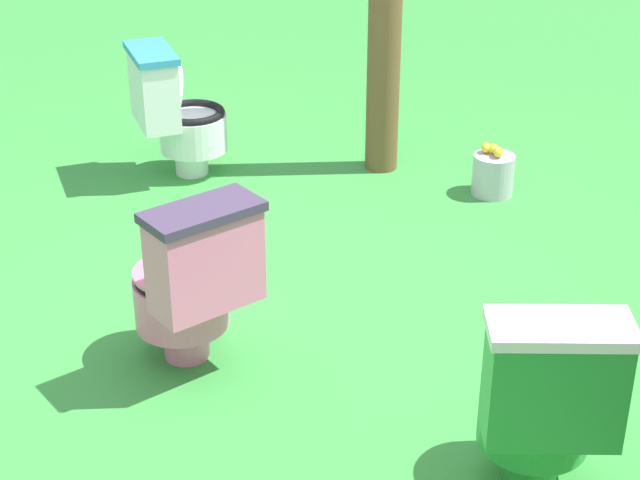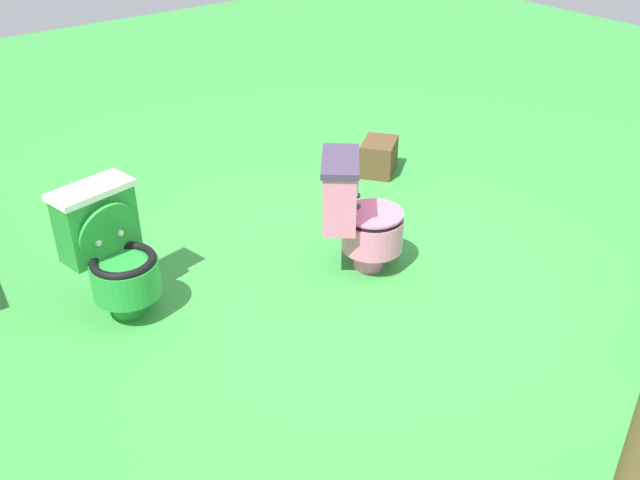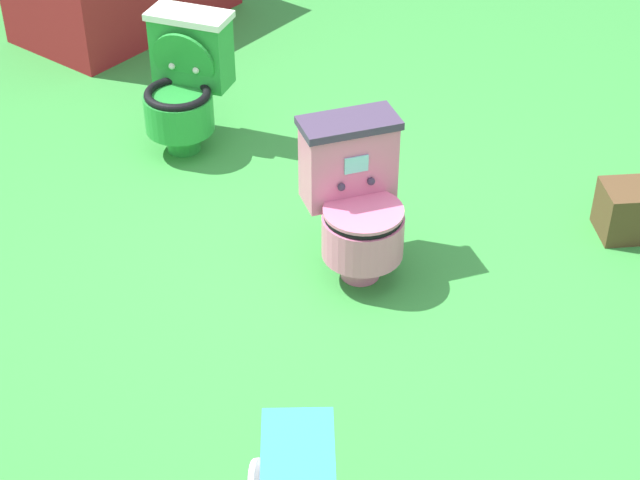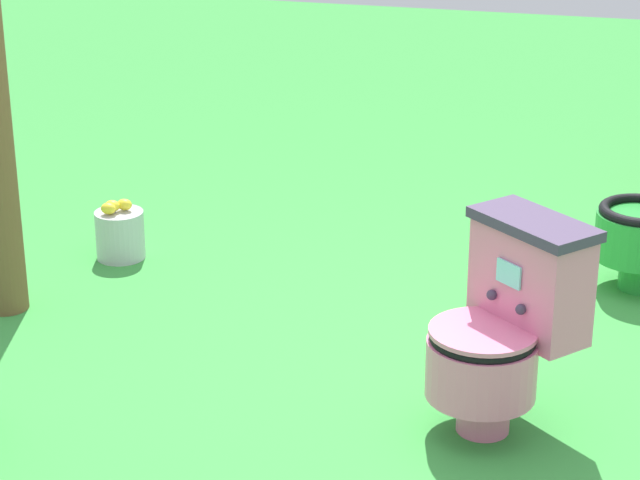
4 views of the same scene
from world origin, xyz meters
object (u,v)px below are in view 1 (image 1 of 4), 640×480
(toilet_green, at_px, (543,400))
(lemon_bucket, at_px, (493,173))
(toilet_pink, at_px, (191,282))
(toilet_white, at_px, (175,111))

(toilet_green, xyz_separation_m, lemon_bucket, (-2.35, -0.29, -0.26))
(toilet_pink, height_order, lemon_bucket, toilet_pink)
(lemon_bucket, bearing_deg, toilet_pink, -29.28)
(toilet_green, xyz_separation_m, toilet_pink, (-0.49, -1.33, -0.00))
(toilet_green, xyz_separation_m, toilet_white, (-2.24, -2.00, 0.00))
(toilet_green, relative_size, lemon_bucket, 2.63)
(toilet_green, distance_m, lemon_bucket, 2.38)
(lemon_bucket, bearing_deg, toilet_white, -86.31)
(lemon_bucket, bearing_deg, toilet_green, 6.94)
(toilet_green, relative_size, toilet_pink, 1.00)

